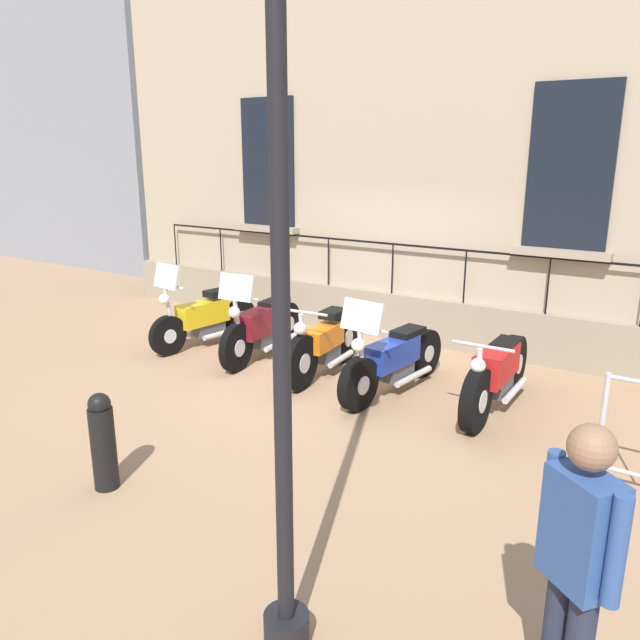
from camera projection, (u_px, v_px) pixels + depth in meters
ground_plane at (329, 372)px, 8.48m from camera, size 60.00×60.00×0.00m
building_facade at (409, 110)px, 9.39m from camera, size 0.82×11.28×7.30m
motorcycle_yellow at (204, 318)px, 9.56m from camera, size 2.01×0.68×1.37m
motorcycle_maroon at (262, 327)px, 8.97m from camera, size 2.04×0.63×1.35m
motorcycle_orange at (324, 344)px, 8.27m from camera, size 1.97×0.64×1.01m
motorcycle_blue at (393, 360)px, 7.68m from camera, size 2.14×0.68×1.31m
motorcycle_red at (497, 374)px, 7.17m from camera, size 2.13×0.67×0.96m
lamppost at (280, 262)px, 3.16m from camera, size 0.29×0.29×4.63m
bollard at (103, 441)px, 5.48m from camera, size 0.22×0.22×0.91m
pedestrian_standing at (577, 562)px, 3.07m from camera, size 0.39×0.44×1.71m
distant_building at (115, 118)px, 17.78m from camera, size 5.30×7.51×7.67m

